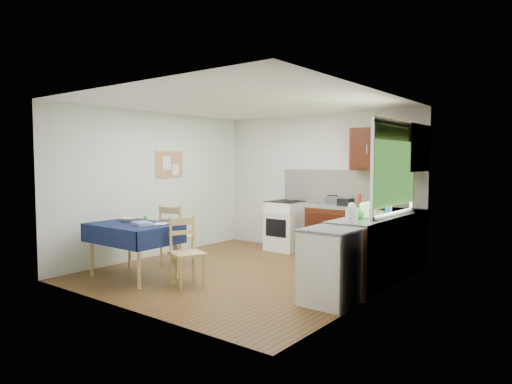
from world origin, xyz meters
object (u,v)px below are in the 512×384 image
Objects in this scene: chair_near at (186,249)px; toaster at (333,201)px; dining_table at (133,231)px; chair_far at (175,234)px; sandwich_press at (344,201)px; dish_rack at (367,216)px; kettle at (352,214)px.

chair_near is 3.92× the size of toaster.
chair_far is (-0.00, 0.79, -0.15)m from dining_table.
dining_table is 4.79× the size of sandwich_press.
chair_far is at bearing 76.31° from chair_near.
toaster reaches higher than chair_near.
dish_rack is (2.77, 1.71, 0.26)m from dining_table.
sandwich_press is 2.19m from kettle.
toaster is at bearing -141.40° from chair_far.
dish_rack reaches higher than dining_table.
sandwich_press is at bearing 127.11° from dish_rack.
chair_near is at bearing 131.07° from chair_far.
kettle is (1.06, -1.91, 0.04)m from sandwich_press.
dining_table is 3.49m from sandwich_press.
sandwich_press is (0.91, 2.81, 0.49)m from chair_near.
toaster is (1.61, 2.11, 0.46)m from chair_far.
kettle reaches higher than dish_rack.
kettle is at bearing -44.23° from chair_near.
chair_far is 1.07× the size of chair_near.
kettle reaches higher than chair_far.
kettle is at bearing -83.10° from dish_rack.
chair_near is (0.88, 0.18, -0.18)m from dining_table.
chair_near is at bearing -111.37° from toaster.
sandwich_press is (1.79, 2.19, 0.46)m from chair_far.
dish_rack is (0.98, -1.27, -0.05)m from sandwich_press.
chair_far is 3.79× the size of kettle.
dish_rack is at bearing -62.72° from sandwich_press.
sandwich_press is at bearing -143.26° from chair_far.
toaster is (0.73, 2.73, 0.50)m from chair_near.
dining_table is 1.30× the size of chair_far.
dish_rack is 1.75× the size of kettle.
toaster is at bearing 46.94° from dining_table.
chair_near is 2.02× the size of dish_rack.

